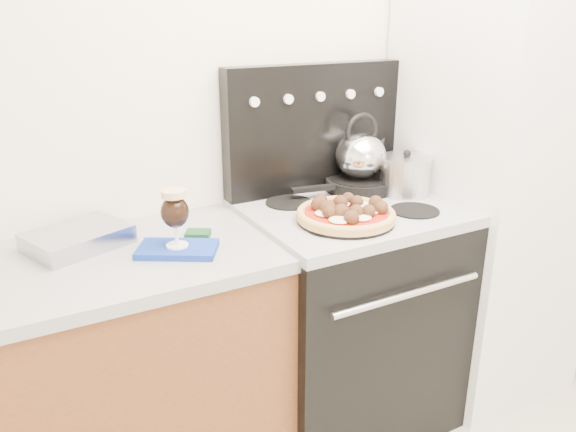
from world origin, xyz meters
TOP-DOWN VIEW (x-y plane):
  - room_shell at (0.00, 0.29)m, footprint 3.52×3.01m
  - base_cabinet at (-1.02, 1.20)m, footprint 1.45×0.60m
  - countertop at (-1.02, 1.20)m, footprint 1.48×0.63m
  - stove_body at (0.08, 1.18)m, footprint 0.76×0.65m
  - cooktop at (0.08, 1.18)m, footprint 0.76×0.65m
  - backguard at (0.08, 1.45)m, footprint 0.76×0.08m
  - fridge at (0.78, 1.15)m, footprint 0.64×0.68m
  - foil_sheet at (-0.87, 1.32)m, footprint 0.35×0.31m
  - oven_mitt at (-0.61, 1.13)m, footprint 0.28×0.24m
  - beer_glass at (-0.61, 1.13)m, footprint 0.11×0.11m
  - pizza_pan at (-0.02, 1.06)m, footprint 0.35×0.35m
  - pizza at (-0.02, 1.06)m, footprint 0.41×0.41m
  - skillet at (0.23, 1.33)m, footprint 0.31×0.31m
  - tea_kettle at (0.23, 1.33)m, footprint 0.26×0.26m
  - stock_pot at (0.36, 1.21)m, footprint 0.24×0.24m

SIDE VIEW (x-z plane):
  - base_cabinet at x=-1.02m, z-range 0.00..0.86m
  - stove_body at x=0.08m, z-range 0.00..0.88m
  - countertop at x=-1.02m, z-range 0.86..0.90m
  - cooktop at x=0.08m, z-range 0.88..0.92m
  - oven_mitt at x=-0.61m, z-range 0.90..0.92m
  - pizza_pan at x=-0.02m, z-range 0.92..0.93m
  - foil_sheet at x=-0.87m, z-range 0.90..0.96m
  - skillet at x=0.23m, z-range 0.92..0.97m
  - fridge at x=0.78m, z-range 0.00..1.90m
  - pizza at x=-0.02m, z-range 0.93..0.98m
  - stock_pot at x=0.36m, z-range 0.92..1.06m
  - beer_glass at x=-0.61m, z-range 0.92..1.11m
  - tea_kettle at x=0.23m, z-range 0.97..1.19m
  - backguard at x=0.08m, z-range 0.92..1.42m
  - room_shell at x=0.00m, z-range -0.01..2.51m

